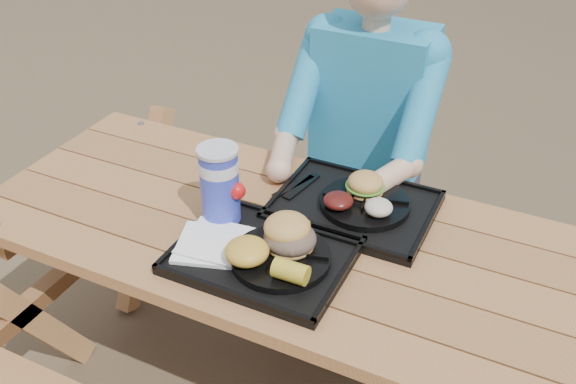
% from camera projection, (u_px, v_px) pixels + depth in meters
% --- Properties ---
extents(picnic_table, '(1.80, 1.49, 0.75)m').
position_uv_depth(picnic_table, '(288.00, 326.00, 1.99)').
color(picnic_table, '#999999').
rests_on(picnic_table, ground).
extents(tray_near, '(0.45, 0.35, 0.02)m').
position_uv_depth(tray_near, '(263.00, 256.00, 1.68)').
color(tray_near, black).
rests_on(tray_near, picnic_table).
extents(tray_far, '(0.45, 0.35, 0.02)m').
position_uv_depth(tray_far, '(354.00, 208.00, 1.86)').
color(tray_far, black).
rests_on(tray_far, picnic_table).
extents(plate_near, '(0.26, 0.26, 0.02)m').
position_uv_depth(plate_near, '(281.00, 257.00, 1.64)').
color(plate_near, black).
rests_on(plate_near, tray_near).
extents(plate_far, '(0.26, 0.26, 0.02)m').
position_uv_depth(plate_far, '(365.00, 203.00, 1.84)').
color(plate_far, black).
rests_on(plate_far, tray_far).
extents(napkin_stack, '(0.22, 0.22, 0.02)m').
position_uv_depth(napkin_stack, '(210.00, 243.00, 1.69)').
color(napkin_stack, white).
rests_on(napkin_stack, tray_near).
extents(soda_cup, '(0.11, 0.11, 0.21)m').
position_uv_depth(soda_cup, '(220.00, 186.00, 1.74)').
color(soda_cup, '#1827B6').
rests_on(soda_cup, tray_near).
extents(condiment_bbq, '(0.05, 0.05, 0.03)m').
position_uv_depth(condiment_bbq, '(282.00, 223.00, 1.76)').
color(condiment_bbq, black).
rests_on(condiment_bbq, tray_near).
extents(condiment_mustard, '(0.05, 0.05, 0.03)m').
position_uv_depth(condiment_mustard, '(302.00, 227.00, 1.74)').
color(condiment_mustard, gold).
rests_on(condiment_mustard, tray_near).
extents(sandwich, '(0.13, 0.13, 0.13)m').
position_uv_depth(sandwich, '(290.00, 226.00, 1.63)').
color(sandwich, '#CC9448').
rests_on(sandwich, plate_near).
extents(mac_cheese, '(0.11, 0.11, 0.06)m').
position_uv_depth(mac_cheese, '(247.00, 251.00, 1.60)').
color(mac_cheese, gold).
rests_on(mac_cheese, plate_near).
extents(corn_cob, '(0.09, 0.09, 0.05)m').
position_uv_depth(corn_cob, '(291.00, 271.00, 1.54)').
color(corn_cob, gold).
rests_on(corn_cob, plate_near).
extents(cutlery_far, '(0.06, 0.16, 0.01)m').
position_uv_depth(cutlery_far, '(302.00, 186.00, 1.93)').
color(cutlery_far, black).
rests_on(cutlery_far, tray_far).
extents(burger, '(0.11, 0.11, 0.10)m').
position_uv_depth(burger, '(366.00, 178.00, 1.84)').
color(burger, '#C89246').
rests_on(burger, plate_far).
extents(baked_beans, '(0.09, 0.09, 0.04)m').
position_uv_depth(baked_beans, '(338.00, 201.00, 1.80)').
color(baked_beans, '#4D120F').
rests_on(baked_beans, plate_far).
extents(potato_salad, '(0.08, 0.08, 0.04)m').
position_uv_depth(potato_salad, '(379.00, 207.00, 1.77)').
color(potato_salad, beige).
rests_on(potato_salad, plate_far).
extents(diner, '(0.48, 0.84, 1.28)m').
position_uv_depth(diner, '(366.00, 160.00, 2.31)').
color(diner, teal).
rests_on(diner, ground).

